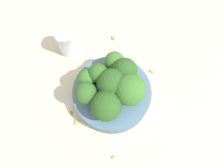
{
  "coord_description": "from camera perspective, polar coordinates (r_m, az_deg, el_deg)",
  "views": [
    {
      "loc": [
        -0.05,
        -0.15,
        0.44
      ],
      "look_at": [
        0.0,
        0.0,
        0.07
      ],
      "focal_mm": 35.0,
      "sensor_mm": 36.0,
      "label": 1
    }
  ],
  "objects": [
    {
      "name": "broccoli_floret_1",
      "position": [
        0.43,
        0.66,
        5.75
      ],
      "size": [
        0.04,
        0.04,
        0.05
      ],
      "color": "#7A9E5B",
      "rests_on": "bowl"
    },
    {
      "name": "broccoli_floret_5",
      "position": [
        0.41,
        3.31,
        3.36
      ],
      "size": [
        0.05,
        0.05,
        0.06
      ],
      "color": "#7A9E5B",
      "rests_on": "bowl"
    },
    {
      "name": "almond_crumb_0",
      "position": [
        0.53,
        0.39,
        12.1
      ],
      "size": [
        0.01,
        0.01,
        0.01
      ],
      "primitive_type": "cube",
      "rotation": [
        0.0,
        0.0,
        4.64
      ],
      "color": "#AD7F4C",
      "rests_on": "ground_plane"
    },
    {
      "name": "almond_crumb_2",
      "position": [
        0.45,
        -9.2,
        -9.86
      ],
      "size": [
        0.01,
        0.01,
        0.01
      ],
      "primitive_type": "cube",
      "rotation": [
        0.0,
        0.0,
        1.0
      ],
      "color": "tan",
      "rests_on": "ground_plane"
    },
    {
      "name": "almond_crumb_4",
      "position": [
        0.49,
        10.4,
        3.43
      ],
      "size": [
        0.01,
        0.01,
        0.01
      ],
      "primitive_type": "cube",
      "rotation": [
        0.0,
        0.0,
        2.23
      ],
      "color": "tan",
      "rests_on": "ground_plane"
    },
    {
      "name": "broccoli_floret_0",
      "position": [
        0.42,
        -6.47,
        1.35
      ],
      "size": [
        0.04,
        0.04,
        0.05
      ],
      "color": "#7A9E5B",
      "rests_on": "bowl"
    },
    {
      "name": "ground_plane",
      "position": [
        0.47,
        0.0,
        -3.34
      ],
      "size": [
        3.0,
        3.0,
        0.0
      ],
      "primitive_type": "plane",
      "color": "beige"
    },
    {
      "name": "broccoli_floret_4",
      "position": [
        0.4,
        -0.07,
        -0.46
      ],
      "size": [
        0.06,
        0.06,
        0.07
      ],
      "color": "#8EB770",
      "rests_on": "bowl"
    },
    {
      "name": "broccoli_floret_7",
      "position": [
        0.39,
        4.6,
        -1.56
      ],
      "size": [
        0.06,
        0.06,
        0.07
      ],
      "color": "#84AD66",
      "rests_on": "bowl"
    },
    {
      "name": "almond_crumb_1",
      "position": [
        0.44,
        0.37,
        -18.59
      ],
      "size": [
        0.01,
        0.01,
        0.01
      ],
      "primitive_type": "cube",
      "rotation": [
        0.0,
        0.0,
        0.17
      ],
      "color": "#AD7F4C",
      "rests_on": "ground_plane"
    },
    {
      "name": "bowl",
      "position": [
        0.45,
        0.0,
        -2.6
      ],
      "size": [
        0.16,
        0.16,
        0.04
      ],
      "primitive_type": "cylinder",
      "color": "slate",
      "rests_on": "ground_plane"
    },
    {
      "name": "broccoli_floret_6",
      "position": [
        0.39,
        -1.51,
        -5.71
      ],
      "size": [
        0.06,
        0.06,
        0.06
      ],
      "color": "#8EB770",
      "rests_on": "bowl"
    },
    {
      "name": "almond_crumb_3",
      "position": [
        0.46,
        -10.69,
        -7.4
      ],
      "size": [
        0.01,
        0.01,
        0.01
      ],
      "primitive_type": "cube",
      "rotation": [
        0.0,
        0.0,
        0.98
      ],
      "color": "olive",
      "rests_on": "ground_plane"
    },
    {
      "name": "pepper_shaker",
      "position": [
        0.5,
        -11.78,
        10.55
      ],
      "size": [
        0.04,
        0.04,
        0.07
      ],
      "color": "silver",
      "rests_on": "ground_plane"
    },
    {
      "name": "broccoli_floret_2",
      "position": [
        0.4,
        -6.64,
        -3.03
      ],
      "size": [
        0.04,
        0.04,
        0.06
      ],
      "color": "#7A9E5B",
      "rests_on": "bowl"
    },
    {
      "name": "broccoli_floret_3",
      "position": [
        0.41,
        -3.69,
        2.67
      ],
      "size": [
        0.04,
        0.04,
        0.06
      ],
      "color": "#7A9E5B",
      "rests_on": "bowl"
    }
  ]
}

